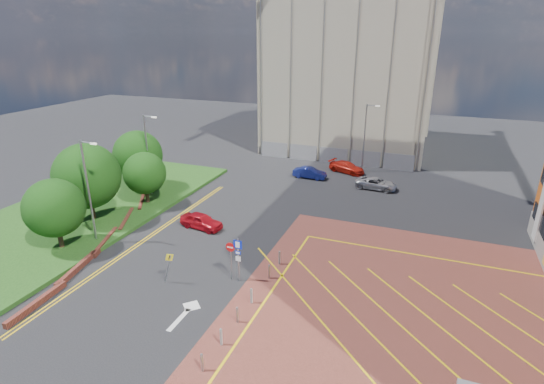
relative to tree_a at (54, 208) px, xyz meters
The scene contains 20 objects.
ground 14.43m from the tree_a, ahead, with size 140.00×140.00×0.00m, color black.
forecourt 28.22m from the tree_a, ahead, with size 26.00×26.00×0.02m, color brown.
grass_bed 7.95m from the tree_a, 123.69° to the left, with size 14.00×32.00×0.30m, color #1B4114.
retaining_wall 4.44m from the tree_a, 42.27° to the left, with size 6.06×20.33×0.40m.
tree_a is the anchor object (origin of this frame).
tree_b 5.27m from the tree_a, 106.70° to the left, with size 5.60×5.60×6.74m.
tree_c 10.02m from the tree_a, 87.14° to the left, with size 4.00×4.00×4.90m.
tree_d 13.24m from the tree_a, 100.89° to the left, with size 5.00×5.00×6.08m.
lamp_left_near 2.80m from the tree_a, 51.70° to the left, with size 1.53×0.16×8.00m.
lamp_left_far 12.06m from the tree_a, 92.01° to the left, with size 1.53×0.16×8.00m.
lamp_back 33.34m from the tree_a, 57.15° to the left, with size 1.53×0.16×8.00m.
sign_cluster 14.41m from the tree_a, ahead, with size 1.17×0.12×3.20m.
warning_sign 10.60m from the tree_a, ahead, with size 0.80×0.43×2.24m.
bollard_row 16.66m from the tree_a, ahead, with size 0.14×11.14×0.90m.
construction_building 43.04m from the tree_a, 70.71° to the left, with size 21.20×19.20×22.00m, color #B4A893.
construction_fence 33.63m from the tree_a, 63.43° to the left, with size 21.60×0.06×2.00m, color gray.
car_red_left 11.20m from the tree_a, 42.28° to the left, with size 1.54×3.82×1.30m, color #B30F1A.
car_blue_back 26.77m from the tree_a, 61.05° to the left, with size 1.32×3.77×1.24m, color navy.
car_red_back 31.60m from the tree_a, 58.60° to the left, with size 1.78×4.37×1.27m, color red.
car_silver_back 30.48m from the tree_a, 47.59° to the left, with size 2.01×4.36×1.21m, color #ACABB2.
Camera 1 is at (11.43, -21.10, 15.73)m, focal length 28.00 mm.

